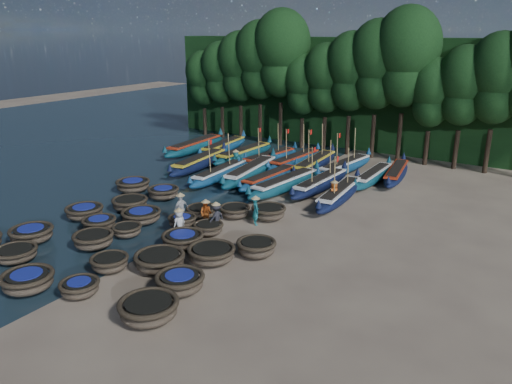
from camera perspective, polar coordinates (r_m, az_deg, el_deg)
The scene contains 62 objects.
ground at distance 29.04m, azimuth -5.37°, elevation -3.53°, with size 120.00×120.00×0.00m, color gray.
foliage_wall at distance 48.06m, azimuth 12.19°, elevation 10.92°, with size 40.00×3.00×10.00m, color black.
coracle_1 at distance 26.82m, azimuth -25.76°, elevation -6.36°, with size 2.11×2.11×0.67m.
coracle_2 at distance 23.65m, azimuth -24.65°, elevation -9.18°, with size 2.40×2.40×0.82m.
coracle_3 at distance 22.48m, azimuth -19.50°, elevation -10.22°, with size 1.83×1.83×0.67m.
coracle_4 at distance 20.00m, azimuth -12.18°, elevation -12.92°, with size 2.46×2.46×0.85m.
coracle_5 at distance 28.74m, azimuth -24.28°, elevation -4.37°, with size 2.67×2.67×0.80m.
coracle_6 at distance 26.86m, azimuth -18.09°, elevation -5.18°, with size 2.29×2.29×0.79m.
coracle_7 at distance 24.22m, azimuth -16.39°, elevation -7.73°, with size 1.99×1.99×0.71m.
coracle_8 at distance 23.75m, azimuth -10.96°, elevation -7.67°, with size 2.63×2.63×0.81m.
coracle_9 at distance 21.70m, azimuth -8.69°, elevation -10.11°, with size 2.33×2.33×0.82m.
coracle_10 at distance 31.10m, azimuth -19.02°, elevation -2.12°, with size 2.44×2.44×0.76m.
coracle_11 at distance 29.12m, azimuth -17.49°, elevation -3.40°, with size 1.90×1.90×0.71m.
coracle_12 at distance 27.83m, azimuth -14.52°, elevation -4.22°, with size 1.75×1.75×0.64m.
coracle_13 at distance 25.94m, azimuth -8.37°, elevation -5.36°, with size 2.66×2.66×0.73m.
coracle_14 at distance 24.17m, azimuth -5.11°, elevation -7.00°, with size 2.75×2.75×0.77m.
coracle_15 at distance 31.71m, azimuth -14.22°, elevation -1.26°, with size 2.25×2.25×0.79m.
coracle_16 at distance 29.56m, azimuth -12.98°, elevation -2.63°, with size 2.77×2.77×0.75m.
coracle_17 at distance 28.50m, azimuth -8.43°, elevation -3.26°, with size 1.82×1.82×0.66m.
coracle_18 at distance 27.33m, azimuth -5.46°, elevation -4.11°, with size 1.70×1.70×0.64m.
coracle_19 at distance 24.67m, azimuth 0.04°, elevation -6.32°, with size 2.01×2.01×0.80m.
coracle_20 at distance 35.34m, azimuth -13.88°, elevation 0.80°, with size 2.34×2.34×0.82m.
coracle_21 at distance 33.37m, azimuth -10.54°, elevation -0.04°, with size 2.43×2.43×0.78m.
coracle_22 at distance 29.87m, azimuth -6.21°, elevation -2.18°, with size 1.91×1.91×0.64m.
coracle_23 at distance 29.63m, azimuth -2.45°, elevation -2.17°, with size 1.85×1.85×0.71m.
coracle_24 at distance 29.33m, azimuth 1.46°, elevation -2.28°, with size 2.50×2.50×0.79m.
long_boat_2 at distance 40.15m, azimuth -6.48°, elevation 3.41°, with size 2.49×8.47×1.50m.
long_boat_3 at distance 37.01m, azimuth -4.13°, elevation 2.15°, with size 1.87×7.86×3.35m.
long_boat_4 at distance 37.08m, azimuth -0.64°, elevation 2.34°, with size 2.64×8.85×1.57m.
long_boat_5 at distance 35.86m, azimuth 1.61°, elevation 1.62°, with size 1.80×7.41×1.31m.
long_boat_6 at distance 34.39m, azimuth 3.38°, elevation 0.97°, with size 2.37×8.31×1.47m.
long_boat_7 at distance 34.72m, azimuth 7.37°, elevation 0.99°, with size 1.73×8.02×3.41m.
long_boat_8 at distance 32.66m, azimuth 9.54°, elevation -0.23°, with size 2.02×7.96×3.39m.
long_boat_9 at distance 45.75m, azimuth -6.98°, elevation 5.25°, with size 2.14×9.02×1.59m.
long_boat_10 at distance 45.35m, azimuth -3.73°, elevation 5.17°, with size 2.32×8.22×1.45m.
long_boat_11 at distance 42.66m, azimuth -1.37°, elevation 4.39°, with size 1.70×8.47×1.49m.
long_boat_12 at distance 41.44m, azimuth 1.47°, elevation 3.91°, with size 2.38×7.63×3.27m.
long_boat_13 at distance 40.75m, azimuth 4.45°, elevation 3.63°, with size 1.91×7.87×3.35m.
long_boat_14 at distance 39.67m, azimuth 6.70°, elevation 3.22°, with size 2.05×8.41×3.58m.
long_boat_15 at distance 39.35m, azimuth 10.13°, elevation 2.90°, with size 2.39×7.95×3.40m.
long_boat_16 at distance 37.30m, azimuth 13.24°, elevation 1.78°, with size 1.33×7.42×1.31m.
long_boat_17 at distance 38.47m, azimuth 15.73°, elevation 2.09°, with size 2.43×7.46×1.33m.
fisherman_0 at distance 26.93m, azimuth -8.75°, elevation -3.46°, with size 0.62×0.85×1.80m.
fisherman_1 at distance 28.36m, azimuth -0.04°, elevation -1.99°, with size 0.70×0.69×1.83m.
fisherman_2 at distance 28.39m, azimuth -5.75°, elevation -2.31°, with size 0.82×0.70×1.69m.
fisherman_3 at distance 27.64m, azimuth -4.57°, elevation -2.78°, with size 0.75×1.11×1.79m.
fisherman_4 at distance 28.83m, azimuth -8.57°, elevation -1.83°, with size 0.55×1.07×1.96m.
fisherman_5 at distance 39.19m, azimuth -2.31°, elevation 3.60°, with size 1.60×1.12×1.87m.
fisherman_6 at distance 31.81m, azimuth 8.90°, elevation -0.06°, with size 0.65×0.86×1.80m.
tree_0 at distance 52.84m, azimuth -6.02°, elevation 12.89°, with size 3.68×3.68×8.68m.
tree_1 at distance 51.39m, azimuth -3.98°, elevation 13.56°, with size 4.09×4.09×9.65m.
tree_2 at distance 50.01m, azimuth -1.81°, elevation 14.24°, with size 4.51×4.51×10.63m.
tree_3 at distance 48.71m, azimuth 0.50°, elevation 14.94°, with size 4.92×4.92×11.60m.
tree_4 at distance 47.49m, azimuth 2.94°, elevation 15.66°, with size 5.34×5.34×12.58m.
tree_5 at distance 46.58m, azimuth 5.40°, elevation 12.22°, with size 3.68×3.68×8.68m.
tree_6 at distance 45.52m, azimuth 8.06°, elevation 12.85°, with size 4.09×4.09×9.65m.
tree_7 at distance 44.55m, azimuth 10.85°, elevation 13.47°, with size 4.51×4.51×10.63m.
tree_8 at distance 43.69m, azimuth 13.78°, elevation 14.09°, with size 4.92×4.92×11.60m.
tree_9 at distance 42.96m, azimuth 16.83°, elevation 14.69°, with size 5.34×5.34×12.58m.
tree_10 at distance 42.58m, azimuth 19.51°, elevation 10.75°, with size 3.68×3.68×8.68m.
tree_11 at distance 42.04m, azimuth 22.69°, elevation 11.25°, with size 4.09×4.09×9.65m.
tree_12 at distance 41.63m, azimuth 25.96°, elevation 11.72°, with size 4.51×4.51×10.63m.
Camera 1 is at (16.78, -21.18, 10.64)m, focal length 35.00 mm.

